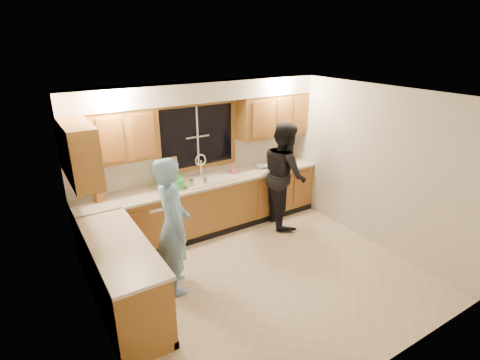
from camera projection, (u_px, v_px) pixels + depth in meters
name	position (u px, v px, depth m)	size (l,w,h in m)	color
floor	(261.00, 276.00, 5.26)	(4.20, 4.20, 0.00)	beige
ceiling	(265.00, 96.00, 4.35)	(4.20, 4.20, 0.00)	white
wall_back	(198.00, 157.00, 6.31)	(4.20, 4.20, 0.00)	silver
wall_left	(93.00, 239.00, 3.77)	(3.80, 3.80, 0.00)	silver
wall_right	(373.00, 166.00, 5.84)	(3.80, 3.80, 0.00)	silver
base_cabinets_back	(208.00, 207.00, 6.36)	(4.20, 0.60, 0.88)	olive
base_cabinets_left	(122.00, 278.00, 4.48)	(0.60, 1.90, 0.88)	olive
countertop_back	(207.00, 182.00, 6.18)	(4.20, 0.63, 0.04)	beige
countertop_left	(119.00, 245.00, 4.33)	(0.63, 1.90, 0.04)	beige
upper_cabinets_left	(110.00, 137.00, 5.26)	(1.35, 0.33, 0.75)	olive
upper_cabinets_right	(273.00, 115.00, 6.67)	(1.35, 0.33, 0.75)	olive
upper_cabinets_return	(80.00, 154.00, 4.52)	(0.33, 0.90, 0.75)	olive
soffit	(200.00, 92.00, 5.77)	(4.20, 0.35, 0.30)	silver
window_frame	(197.00, 137.00, 6.17)	(1.44, 0.03, 1.14)	black
sink	(207.00, 183.00, 6.21)	(0.86, 0.52, 0.57)	white
dishwasher	(160.00, 221.00, 5.94)	(0.60, 0.56, 0.82)	white
stove	(137.00, 305.00, 4.03)	(0.58, 0.75, 0.90)	white
man	(173.00, 226.00, 4.73)	(0.66, 0.44, 1.82)	#78ABE3
woman	(284.00, 175.00, 6.44)	(0.89, 0.70, 1.84)	black
knife_block	(98.00, 194.00, 5.37)	(0.12, 0.10, 0.23)	#9A5F2A
cutting_board	(170.00, 171.00, 6.02)	(0.31, 0.02, 0.42)	tan
dish_crate	(173.00, 183.00, 5.87)	(0.32, 0.30, 0.15)	green
soap_bottle	(233.00, 169.00, 6.47)	(0.08, 0.08, 0.18)	#EE5A86
bowl	(262.00, 166.00, 6.77)	(0.22, 0.22, 0.05)	silver
can_left	(192.00, 184.00, 5.87)	(0.07, 0.07, 0.13)	#BAA98F
can_right	(205.00, 182.00, 5.95)	(0.07, 0.07, 0.12)	#BAA98F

